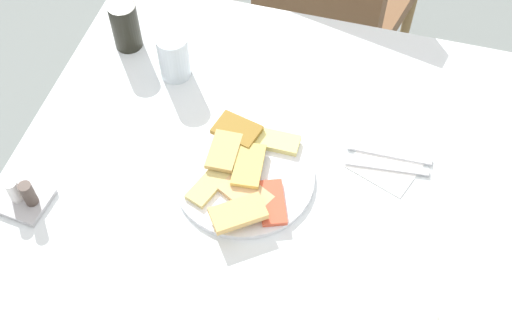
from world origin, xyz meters
TOP-DOWN VIEW (x-y plane):
  - ground_plane at (0.00, 0.00)m, footprint 6.00×6.00m
  - dining_table at (0.00, 0.00)m, footprint 1.05×0.94m
  - pide_platter at (-0.03, -0.05)m, footprint 0.29×0.31m
  - soda_can at (-0.41, 0.25)m, footprint 0.07×0.07m
  - drinking_glass at (-0.26, 0.19)m, footprint 0.07×0.07m
  - paper_napkin at (0.25, 0.07)m, footprint 0.17×0.17m
  - fork at (0.25, 0.05)m, footprint 0.18×0.03m
  - spoon at (0.25, 0.09)m, footprint 0.18×0.02m
  - condiment_caddy at (-0.44, -0.23)m, footprint 0.10×0.10m

SIDE VIEW (x-z plane):
  - ground_plane at x=0.00m, z-range 0.00..0.00m
  - dining_table at x=0.00m, z-range 0.28..0.98m
  - paper_napkin at x=0.25m, z-range 0.70..0.71m
  - fork at x=0.25m, z-range 0.71..0.71m
  - spoon at x=0.25m, z-range 0.71..0.71m
  - pide_platter at x=-0.03m, z-range 0.69..0.74m
  - condiment_caddy at x=-0.44m, z-range 0.69..0.76m
  - drinking_glass at x=-0.26m, z-range 0.70..0.82m
  - soda_can at x=-0.41m, z-range 0.70..0.83m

